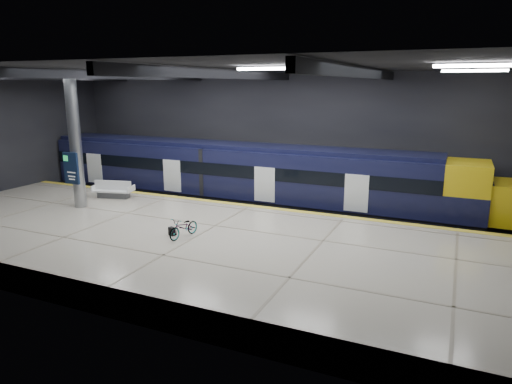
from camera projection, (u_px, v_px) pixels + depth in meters
The scene contains 10 objects.
ground at pixel (226, 242), 21.72m from camera, with size 30.00×30.00×0.00m, color black.
room_shell at pixel (224, 121), 20.41m from camera, with size 30.10×16.10×8.05m.
platform at pixel (199, 248), 19.38m from camera, with size 30.00×11.00×1.10m, color beige.
safety_strip at pixel (250, 206), 23.91m from camera, with size 30.00×0.40×0.01m, color yellow.
rails at pixel (270, 212), 26.59m from camera, with size 30.00×1.52×0.16m.
train at pixel (255, 177), 26.52m from camera, with size 29.40×2.84×3.79m.
bench at pixel (113, 192), 25.56m from camera, with size 2.38×1.43×0.98m.
bicycle at pixel (184, 227), 18.91m from camera, with size 0.58×1.65×0.87m, color #99999E.
pannier_bag at pixel (172, 231), 19.21m from camera, with size 0.30×0.18×0.35m, color black.
info_column at pixel (75, 142), 22.96m from camera, with size 0.90×0.78×6.90m.
Camera 1 is at (9.71, -18.21, 7.31)m, focal length 32.00 mm.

